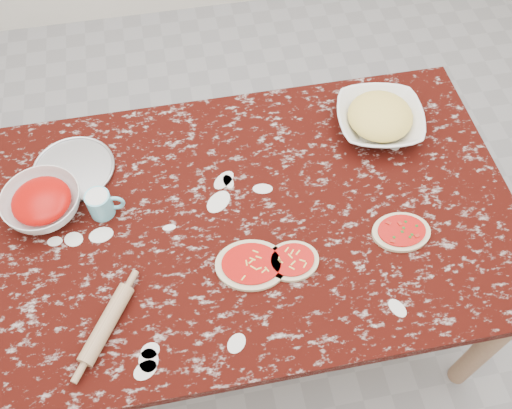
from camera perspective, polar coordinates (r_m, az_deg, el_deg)
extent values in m
plane|color=gray|center=(2.36, 0.00, -10.67)|extent=(4.00, 4.00, 0.00)
cube|color=black|center=(1.71, 0.00, -1.28)|extent=(1.60, 1.00, 0.04)
cube|color=#957654|center=(1.76, 0.00, -2.31)|extent=(1.50, 0.90, 0.08)
cylinder|color=#957654|center=(2.08, 22.80, -13.19)|extent=(0.07, 0.07, 0.71)
cylinder|color=#957654|center=(2.31, -19.89, -0.27)|extent=(0.07, 0.07, 0.71)
cylinder|color=#957654|center=(2.41, 15.15, 5.13)|extent=(0.07, 0.07, 0.71)
cylinder|color=#B2B2B7|center=(1.87, -18.25, 3.45)|extent=(0.32, 0.32, 0.01)
imported|color=white|center=(1.79, -21.09, 0.11)|extent=(0.28, 0.28, 0.07)
imported|color=white|center=(1.92, 12.55, 8.46)|extent=(0.33, 0.33, 0.07)
cylinder|color=#6CCAE0|center=(1.72, -15.77, 0.02)|extent=(0.08, 0.08, 0.09)
torus|color=#6CCAE0|center=(1.71, -14.34, 0.15)|extent=(0.06, 0.02, 0.06)
cylinder|color=silver|center=(1.70, -16.00, 0.59)|extent=(0.06, 0.06, 0.01)
ellipsoid|color=beige|center=(1.60, -0.50, -6.26)|extent=(0.23, 0.20, 0.01)
ellipsoid|color=red|center=(1.59, -0.50, -6.12)|extent=(0.19, 0.16, 0.00)
ellipsoid|color=beige|center=(1.61, 3.77, -5.84)|extent=(0.16, 0.14, 0.01)
ellipsoid|color=red|center=(1.60, 3.78, -5.70)|extent=(0.13, 0.11, 0.00)
ellipsoid|color=beige|center=(1.71, 14.71, -2.77)|extent=(0.18, 0.14, 0.01)
ellipsoid|color=red|center=(1.70, 14.77, -2.63)|extent=(0.15, 0.12, 0.00)
cylinder|color=tan|center=(1.56, -15.14, -11.78)|extent=(0.16, 0.22, 0.05)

